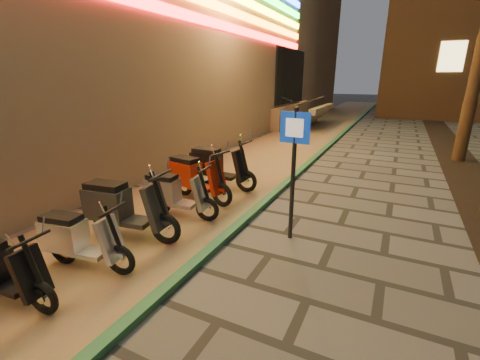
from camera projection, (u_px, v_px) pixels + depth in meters
The scene contains 8 objects.
parking_strip at pixel (269, 154), 11.98m from camera, with size 3.40×60.00×0.01m, color #8C7251.
green_curb at pixel (314, 158), 11.25m from camera, with size 0.18×60.00×0.10m, color #26673F.
pedestrian_sign at pixel (294, 157), 5.30m from camera, with size 0.51×0.10×2.30m.
scooter_6 at pixel (77, 239), 4.74m from camera, with size 1.52×0.65×1.07m.
scooter_7 at pixel (121, 207), 5.63m from camera, with size 1.84×0.74×1.29m.
scooter_8 at pixel (173, 194), 6.52m from camera, with size 1.61×0.61×1.13m.
scooter_9 at pixel (194, 176), 7.46m from camera, with size 1.79×0.77×1.26m.
scooter_10 at pixel (216, 166), 8.27m from camera, with size 1.84×0.65×1.30m.
Camera 1 is at (1.59, -0.98, 2.74)m, focal length 24.00 mm.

